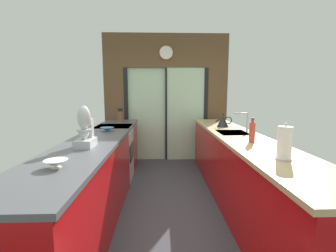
# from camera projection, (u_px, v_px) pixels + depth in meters

# --- Properties ---
(ground_plane) EXTENTS (5.04, 7.60, 0.02)m
(ground_plane) POSITION_uv_depth(u_px,v_px,m) (169.00, 195.00, 3.37)
(ground_plane) COLOR #38383D
(back_wall_unit) EXTENTS (2.64, 0.12, 2.70)m
(back_wall_unit) POSITION_uv_depth(u_px,v_px,m) (166.00, 90.00, 4.93)
(back_wall_unit) COLOR brown
(back_wall_unit) RESTS_ON ground_plane
(left_counter_run) EXTENTS (0.62, 3.80, 0.92)m
(left_counter_run) POSITION_uv_depth(u_px,v_px,m) (96.00, 176.00, 2.81)
(left_counter_run) COLOR #AD0C0F
(left_counter_run) RESTS_ON ground_plane
(right_counter_run) EXTENTS (0.62, 3.80, 0.92)m
(right_counter_run) POSITION_uv_depth(u_px,v_px,m) (239.00, 170.00, 3.04)
(right_counter_run) COLOR #AD0C0F
(right_counter_run) RESTS_ON ground_plane
(sink_faucet) EXTENTS (0.19, 0.02, 0.28)m
(sink_faucet) POSITION_uv_depth(u_px,v_px,m) (245.00, 119.00, 3.20)
(sink_faucet) COLOR #B7BABC
(sink_faucet) RESTS_ON right_counter_run
(oven_range) EXTENTS (0.60, 0.60, 0.92)m
(oven_range) POSITION_uv_depth(u_px,v_px,m) (115.00, 153.00, 3.92)
(oven_range) COLOR #B7BABC
(oven_range) RESTS_ON ground_plane
(mixing_bowl_near) EXTENTS (0.17, 0.17, 0.06)m
(mixing_bowl_near) POSITION_uv_depth(u_px,v_px,m) (56.00, 164.00, 1.68)
(mixing_bowl_near) COLOR silver
(mixing_bowl_near) RESTS_ON left_counter_run
(mixing_bowl_far) EXTENTS (0.20, 0.20, 0.06)m
(mixing_bowl_far) POSITION_uv_depth(u_px,v_px,m) (107.00, 129.00, 3.30)
(mixing_bowl_far) COLOR teal
(mixing_bowl_far) RESTS_ON left_counter_run
(knife_block) EXTENTS (0.09, 0.14, 0.27)m
(knife_block) POSITION_uv_depth(u_px,v_px,m) (120.00, 116.00, 4.38)
(knife_block) COLOR brown
(knife_block) RESTS_ON left_counter_run
(stand_mixer) EXTENTS (0.17, 0.27, 0.42)m
(stand_mixer) POSITION_uv_depth(u_px,v_px,m) (85.00, 131.00, 2.33)
(stand_mixer) COLOR #B7BABC
(stand_mixer) RESTS_ON left_counter_run
(kettle) EXTENTS (0.27, 0.19, 0.22)m
(kettle) POSITION_uv_depth(u_px,v_px,m) (223.00, 121.00, 3.73)
(kettle) COLOR black
(kettle) RESTS_ON right_counter_run
(soap_bottle) EXTENTS (0.06, 0.06, 0.27)m
(soap_bottle) POSITION_uv_depth(u_px,v_px,m) (252.00, 132.00, 2.54)
(soap_bottle) COLOR #B23D2D
(soap_bottle) RESTS_ON right_counter_run
(paper_towel_roll) EXTENTS (0.13, 0.13, 0.31)m
(paper_towel_roll) POSITION_uv_depth(u_px,v_px,m) (284.00, 143.00, 1.88)
(paper_towel_roll) COLOR #B7BABC
(paper_towel_roll) RESTS_ON right_counter_run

